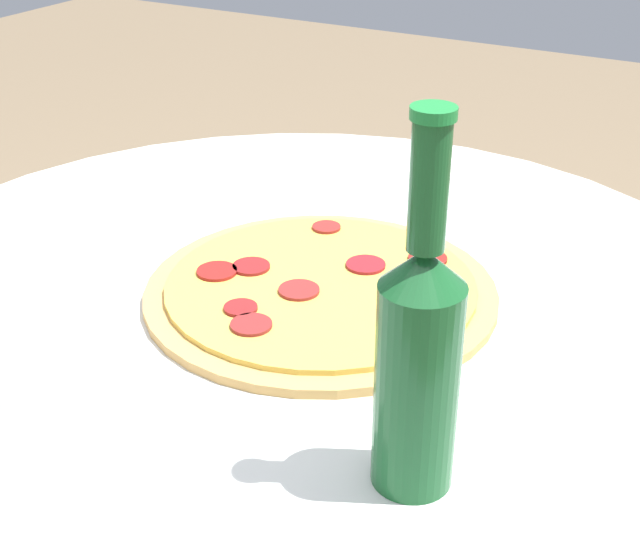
{
  "coord_description": "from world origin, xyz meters",
  "views": [
    {
      "loc": [
        0.43,
        -0.71,
        1.18
      ],
      "look_at": [
        0.03,
        -0.0,
        0.74
      ],
      "focal_mm": 50.0,
      "sensor_mm": 36.0,
      "label": 1
    }
  ],
  "objects": [
    {
      "name": "table",
      "position": [
        0.0,
        0.0,
        0.56
      ],
      "size": [
        1.01,
        1.01,
        0.72
      ],
      "color": "silver",
      "rests_on": "ground_plane"
    },
    {
      "name": "beer_bottle",
      "position": [
        0.23,
        -0.22,
        0.83
      ],
      "size": [
        0.06,
        0.06,
        0.3
      ],
      "color": "#195628",
      "rests_on": "table"
    },
    {
      "name": "pizza",
      "position": [
        0.03,
        -0.0,
        0.72
      ],
      "size": [
        0.37,
        0.37,
        0.02
      ],
      "color": "tan",
      "rests_on": "table"
    }
  ]
}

